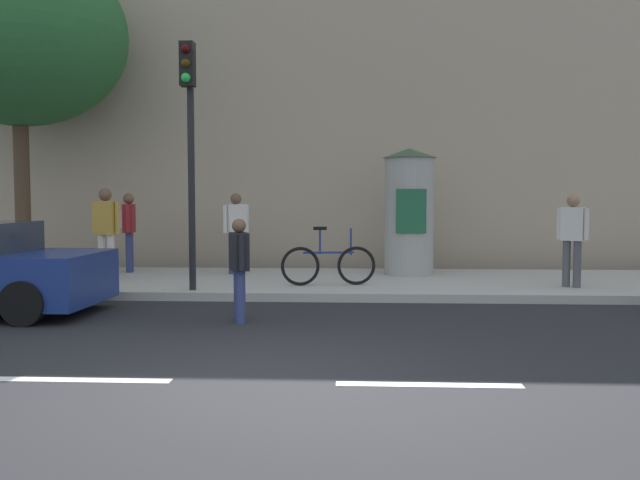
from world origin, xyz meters
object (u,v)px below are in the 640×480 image
Objects in this scene: pedestrian_with_bag at (106,226)px; pedestrian_with_backpack at (128,225)px; pedestrian_near_pole at (236,227)px; pedestrian_tallest at (573,232)px; pedestrian_in_light_jacket at (239,262)px; poster_column at (409,211)px; bicycle_leaning at (328,264)px; street_tree at (18,35)px; traffic_light at (189,125)px.

pedestrian_with_backpack is (-0.08, 1.54, -0.04)m from pedestrian_with_bag.
pedestrian_with_backpack is (-2.39, 0.20, 0.03)m from pedestrian_near_pole.
pedestrian_with_backpack is (-8.87, 1.99, 0.03)m from pedestrian_tallest.
pedestrian_with_backpack is (-3.25, 4.88, 0.31)m from pedestrian_in_light_jacket.
poster_column reaches higher than pedestrian_tallest.
poster_column is 1.51× the size of bicycle_leaning.
pedestrian_with_bag is at bearing -26.90° from street_tree.
traffic_light reaches higher than pedestrian_near_pole.
traffic_light is 2.50× the size of pedestrian_near_pole.
pedestrian_near_pole is 2.40m from pedestrian_with_backpack.
poster_column is at bearing 146.92° from pedestrian_tallest.
pedestrian_in_light_jacket is 5.87m from pedestrian_with_backpack.
street_tree is 4.64m from pedestrian_with_bag.
street_tree is 4.11× the size of pedestrian_tallest.
pedestrian_near_pole is at bearing -4.70° from pedestrian_with_backpack.
pedestrian_near_pole is 1.01× the size of pedestrian_tallest.
pedestrian_with_backpack is (-6.05, 0.15, -0.31)m from poster_column.
pedestrian_near_pole is (-3.65, -0.04, -0.34)m from poster_column.
poster_column is (4.00, 2.66, -1.54)m from traffic_light.
pedestrian_tallest is 8.80m from pedestrian_with_bag.
street_tree is at bearing -168.40° from pedestrian_with_backpack.
traffic_light is 2.96m from pedestrian_with_bag.
pedestrian_with_backpack is 0.97× the size of bicycle_leaning.
bicycle_leaning is at bearing 179.72° from pedestrian_tallest.
poster_column is at bearing -1.45° from pedestrian_with_backpack.
pedestrian_near_pole is at bearing -179.31° from poster_column.
pedestrian_tallest is 9.09m from pedestrian_with_backpack.
traffic_light reaches higher than pedestrian_tallest.
street_tree reaches higher than pedestrian_with_backpack.
pedestrian_tallest is (5.61, 2.89, 0.28)m from pedestrian_in_light_jacket.
pedestrian_with_bag is 1.03× the size of bicycle_leaning.
pedestrian_with_bag is at bearing 133.60° from pedestrian_in_light_jacket.
pedestrian_with_bag is (-8.79, 0.44, 0.07)m from pedestrian_tallest.
bicycle_leaning is (4.35, -0.42, -0.68)m from pedestrian_with_bag.
pedestrian_near_pole reaches higher than bicycle_leaning.
poster_column is 1.77× the size of pedestrian_in_light_jacket.
traffic_light reaches higher than pedestrian_with_bag.
pedestrian_near_pole is 2.76m from bicycle_leaning.
poster_column is 2.61m from bicycle_leaning.
traffic_light is 1.62× the size of poster_column.
street_tree is 4.05× the size of pedestrian_near_pole.
pedestrian_near_pole reaches higher than pedestrian_tallest.
street_tree reaches higher than pedestrian_with_bag.
pedestrian_with_backpack is at bearing 123.69° from pedestrian_in_light_jacket.
poster_column reaches higher than pedestrian_in_light_jacket.
pedestrian_near_pole is (4.51, 0.24, -4.00)m from street_tree.
pedestrian_with_bag is at bearing 174.46° from bicycle_leaning.
bicycle_leaning is at bearing -23.95° from pedestrian_with_backpack.
poster_column is 8.95m from street_tree.
pedestrian_tallest is 0.96× the size of bicycle_leaning.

